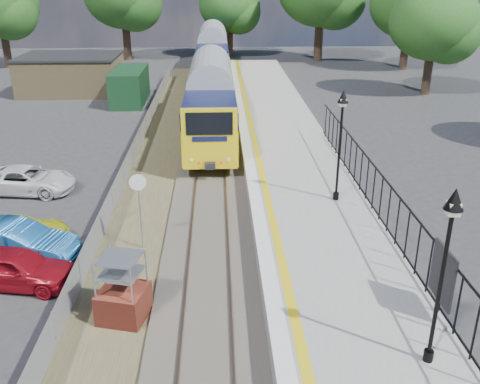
{
  "coord_description": "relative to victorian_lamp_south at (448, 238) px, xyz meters",
  "views": [
    {
      "loc": [
        0.43,
        -14.35,
        9.83
      ],
      "look_at": [
        1.21,
        4.33,
        2.0
      ],
      "focal_mm": 40.0,
      "sensor_mm": 36.0,
      "label": 1
    }
  ],
  "objects": [
    {
      "name": "ground",
      "position": [
        -5.5,
        4.0,
        -4.3
      ],
      "size": [
        120.0,
        120.0,
        0.0
      ],
      "primitive_type": "plane",
      "color": "#2D2D30",
      "rests_on": "ground"
    },
    {
      "name": "track_bed",
      "position": [
        -5.97,
        13.67,
        -4.21
      ],
      "size": [
        5.9,
        80.0,
        0.29
      ],
      "color": "#473F38",
      "rests_on": "ground"
    },
    {
      "name": "platform",
      "position": [
        -1.3,
        12.0,
        -3.85
      ],
      "size": [
        5.0,
        70.0,
        0.9
      ],
      "primitive_type": "cube",
      "color": "gray",
      "rests_on": "ground"
    },
    {
      "name": "platform_edge",
      "position": [
        -3.36,
        12.0,
        -3.39
      ],
      "size": [
        0.9,
        70.0,
        0.01
      ],
      "color": "silver",
      "rests_on": "platform"
    },
    {
      "name": "victorian_lamp_south",
      "position": [
        0.0,
        0.0,
        0.0
      ],
      "size": [
        0.44,
        0.44,
        4.6
      ],
      "color": "black",
      "rests_on": "platform"
    },
    {
      "name": "victorian_lamp_north",
      "position": [
        -0.2,
        10.0,
        0.0
      ],
      "size": [
        0.44,
        0.44,
        4.6
      ],
      "color": "black",
      "rests_on": "platform"
    },
    {
      "name": "palisade_fence",
      "position": [
        1.05,
        6.24,
        -2.46
      ],
      "size": [
        0.12,
        26.0,
        2.0
      ],
      "color": "black",
      "rests_on": "platform"
    },
    {
      "name": "wire_fence",
      "position": [
        -9.7,
        16.0,
        -3.7
      ],
      "size": [
        0.06,
        52.0,
        1.2
      ],
      "color": "#999EA3",
      "rests_on": "ground"
    },
    {
      "name": "outbuilding",
      "position": [
        -16.41,
        35.21,
        -2.78
      ],
      "size": [
        10.8,
        10.1,
        3.12
      ],
      "color": "#8E7950",
      "rests_on": "ground"
    },
    {
      "name": "tree_line",
      "position": [
        -4.1,
        46.0,
        2.31
      ],
      "size": [
        56.8,
        43.8,
        11.88
      ],
      "color": "#332319",
      "rests_on": "ground"
    },
    {
      "name": "train",
      "position": [
        -5.5,
        34.79,
        -1.96
      ],
      "size": [
        2.82,
        40.83,
        3.51
      ],
      "color": "yellow",
      "rests_on": "ground"
    },
    {
      "name": "brick_plinth",
      "position": [
        -8.0,
        3.29,
        -3.26
      ],
      "size": [
        1.63,
        1.63,
        2.16
      ],
      "rotation": [
        0.0,
        0.0,
        -0.25
      ],
      "color": "maroon",
      "rests_on": "ground"
    },
    {
      "name": "speed_sign",
      "position": [
        -8.0,
        7.61,
        -2.19
      ],
      "size": [
        0.62,
        0.12,
        3.05
      ],
      "rotation": [
        0.0,
        0.0,
        0.08
      ],
      "color": "#999EA3",
      "rests_on": "ground"
    },
    {
      "name": "car_red",
      "position": [
        -11.88,
        5.31,
        -3.63
      ],
      "size": [
        4.13,
        2.23,
        1.33
      ],
      "primitive_type": "imported",
      "rotation": [
        0.0,
        0.0,
        1.4
      ],
      "color": "maroon",
      "rests_on": "ground"
    },
    {
      "name": "car_blue",
      "position": [
        -12.43,
        7.0,
        -3.57
      ],
      "size": [
        4.61,
        2.36,
        1.45
      ],
      "primitive_type": "imported",
      "rotation": [
        0.0,
        0.0,
        1.37
      ],
      "color": "#195697",
      "rests_on": "ground"
    },
    {
      "name": "car_yellow",
      "position": [
        -12.85,
        8.22,
        -3.73
      ],
      "size": [
        4.12,
        2.22,
        1.13
      ],
      "primitive_type": "imported",
      "rotation": [
        0.0,
        0.0,
        1.74
      ],
      "color": "#CFD419",
      "rests_on": "ground"
    },
    {
      "name": "car_white",
      "position": [
        -14.13,
        13.5,
        -3.68
      ],
      "size": [
        4.7,
        2.61,
        1.25
      ],
      "primitive_type": "imported",
      "rotation": [
        0.0,
        0.0,
        1.44
      ],
      "color": "white",
      "rests_on": "ground"
    }
  ]
}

